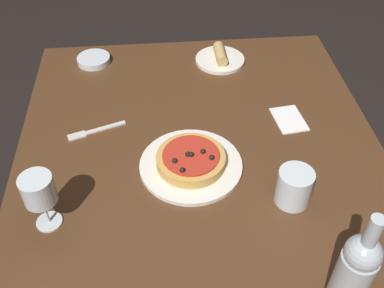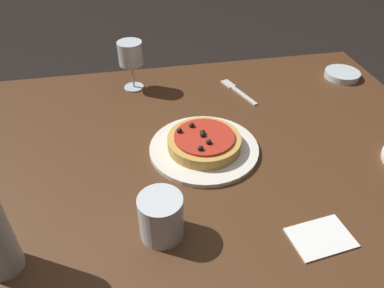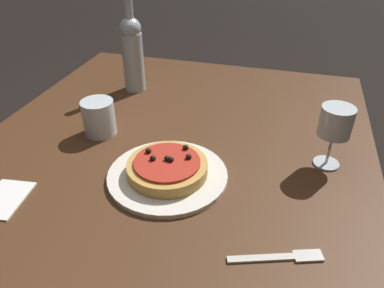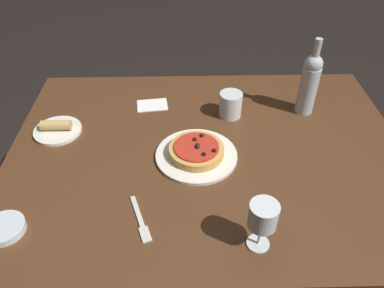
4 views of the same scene
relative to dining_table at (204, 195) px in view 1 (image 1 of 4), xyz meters
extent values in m
cube|color=#4C2D19|center=(0.00, 0.00, 0.06)|extent=(1.39, 1.03, 0.03)
cylinder|color=#4C2D19|center=(-0.63, 0.46, -0.30)|extent=(0.06, 0.06, 0.68)
cylinder|color=#4C2D19|center=(-0.63, -0.46, -0.30)|extent=(0.06, 0.06, 0.68)
cylinder|color=white|center=(-0.04, -0.03, 0.08)|extent=(0.28, 0.28, 0.01)
cylinder|color=gold|center=(-0.04, -0.03, 0.10)|extent=(0.19, 0.19, 0.03)
cylinder|color=#B72D1E|center=(-0.04, -0.03, 0.12)|extent=(0.15, 0.15, 0.01)
sphere|color=black|center=(0.02, -0.06, 0.13)|extent=(0.01, 0.01, 0.01)
sphere|color=black|center=(-0.04, -0.04, 0.13)|extent=(0.01, 0.01, 0.01)
sphere|color=black|center=(-0.02, -0.08, 0.13)|extent=(0.01, 0.01, 0.01)
sphere|color=black|center=(-0.04, 0.00, 0.13)|extent=(0.01, 0.01, 0.01)
sphere|color=black|center=(-0.02, 0.02, 0.13)|extent=(0.01, 0.01, 0.01)
sphere|color=black|center=(-0.04, -0.03, 0.13)|extent=(0.01, 0.01, 0.01)
cylinder|color=silver|center=(0.11, -0.39, 0.08)|extent=(0.06, 0.06, 0.00)
cylinder|color=silver|center=(0.11, -0.39, 0.12)|extent=(0.01, 0.01, 0.08)
cylinder|color=silver|center=(0.11, -0.39, 0.20)|extent=(0.08, 0.08, 0.07)
cylinder|color=#B2BCC1|center=(0.39, 0.23, 0.17)|extent=(0.07, 0.07, 0.19)
sphere|color=#B2BCC1|center=(0.39, 0.23, 0.28)|extent=(0.07, 0.07, 0.07)
cylinder|color=#B2BCC1|center=(0.39, 0.23, 0.34)|extent=(0.03, 0.03, 0.08)
cylinder|color=silver|center=(0.10, 0.21, 0.12)|extent=(0.09, 0.09, 0.10)
cylinder|color=silver|center=(-0.58, -0.33, 0.09)|extent=(0.12, 0.12, 0.02)
cube|color=beige|center=(-0.22, -0.27, 0.08)|extent=(0.05, 0.12, 0.00)
cube|color=beige|center=(-0.19, -0.35, 0.08)|extent=(0.04, 0.06, 0.00)
cylinder|color=white|center=(-0.55, 0.12, 0.08)|extent=(0.17, 0.17, 0.01)
cylinder|color=tan|center=(-0.55, 0.12, 0.11)|extent=(0.11, 0.04, 0.04)
cube|color=white|center=(-0.21, 0.28, 0.08)|extent=(0.13, 0.10, 0.00)
camera|label=1|loc=(0.80, -0.11, 0.96)|focal=42.00mm
camera|label=2|loc=(0.13, 0.69, 0.68)|focal=35.00mm
camera|label=3|loc=(-0.69, -0.27, 0.62)|focal=35.00mm
camera|label=4|loc=(-0.08, -0.98, 0.93)|focal=35.00mm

